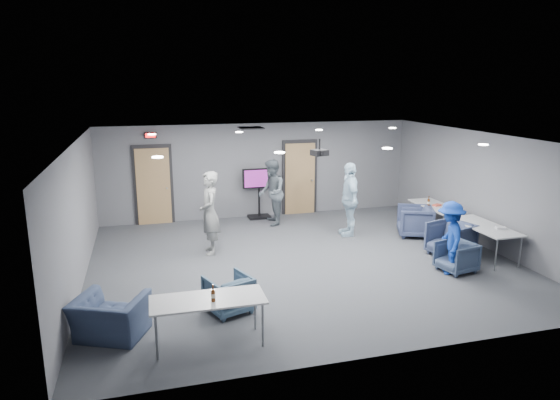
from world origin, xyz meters
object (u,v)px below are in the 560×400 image
object	(u,v)px
table_front_left	(208,302)
chair_right_a	(415,221)
person_b	(272,192)
person_a	(210,213)
projector	(320,152)
chair_front_b	(110,317)
bottle_right	(429,202)
person_c	(349,199)
person_d	(450,238)
table_right_b	(484,227)
bottle_front	(213,295)
chair_right_b	(451,239)
tv_stand	(259,190)
chair_front_a	(229,294)
table_right_a	(436,207)
chair_right_c	(456,257)

from	to	relation	value
table_front_left	chair_right_a	bearing A→B (deg)	35.59
person_b	person_a	bearing A→B (deg)	-36.48
projector	chair_front_b	bearing A→B (deg)	-167.04
person_a	bottle_right	xyz separation A→B (m)	(5.61, 0.02, -0.12)
person_a	chair_front_b	size ratio (longest dim) A/B	1.88
projector	person_a	bearing A→B (deg)	136.05
person_c	projector	distance (m)	2.61
bottle_right	projector	size ratio (longest dim) A/B	0.73
chair_right_a	person_a	bearing A→B (deg)	-67.87
person_b	table_front_left	xyz separation A→B (m)	(-2.52, -6.00, -0.22)
table_front_left	person_d	bearing A→B (deg)	17.79
table_right_b	bottle_front	xyz separation A→B (m)	(-6.36, -2.32, 0.14)
chair_right_b	bottle_right	distance (m)	1.75
chair_right_a	projector	distance (m)	3.78
bottle_right	tv_stand	distance (m)	4.67
person_c	person_a	bearing A→B (deg)	-73.83
person_c	bottle_right	size ratio (longest dim) A/B	7.01
person_d	bottle_front	bearing A→B (deg)	-48.89
tv_stand	chair_front_b	bearing A→B (deg)	-121.59
person_b	person_c	world-z (taller)	person_c
chair_right_a	table_front_left	world-z (taller)	chair_right_a
chair_front_a	table_right_b	distance (m)	6.09
table_front_left	tv_stand	world-z (taller)	tv_stand
chair_right_b	table_right_a	size ratio (longest dim) A/B	0.51
person_b	table_right_a	bearing A→B (deg)	73.17
table_right_a	table_front_left	xyz separation A→B (m)	(-6.43, -4.11, 0.00)
chair_right_a	table_right_b	world-z (taller)	chair_right_a
chair_right_c	bottle_front	xyz separation A→B (m)	(-5.26, -1.69, 0.51)
person_a	bottle_right	bearing A→B (deg)	90.40
person_a	chair_right_a	size ratio (longest dim) A/B	2.24
chair_front_a	bottle_front	size ratio (longest dim) A/B	2.74
person_d	bottle_right	bearing A→B (deg)	-179.91
table_right_a	person_a	bearing A→B (deg)	90.23
person_b	tv_stand	bearing A→B (deg)	-157.89
table_right_a	tv_stand	xyz separation A→B (m)	(-4.08, 2.63, 0.14)
chair_front_b	tv_stand	size ratio (longest dim) A/B	0.70
chair_front_a	table_right_a	distance (m)	6.73
person_a	person_b	size ratio (longest dim) A/B	1.05
chair_front_b	table_right_a	xyz separation A→B (m)	(7.86, 3.50, 0.35)
person_d	chair_right_b	distance (m)	1.17
table_front_left	chair_right_c	bearing A→B (deg)	17.36
chair_right_a	chair_right_b	size ratio (longest dim) A/B	1.00
person_b	table_front_left	bearing A→B (deg)	-13.82
bottle_right	table_right_b	bearing A→B (deg)	-82.90
person_d	table_right_b	bearing A→B (deg)	139.28
person_b	bottle_right	bearing A→B (deg)	71.65
person_b	table_right_b	bearing A→B (deg)	54.84
chair_right_c	projector	world-z (taller)	projector
chair_right_b	chair_front_b	distance (m)	7.44
person_a	chair_front_a	distance (m)	3.15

